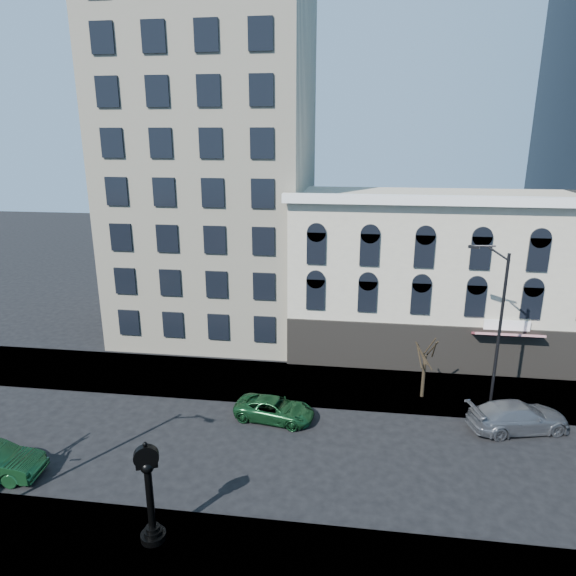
# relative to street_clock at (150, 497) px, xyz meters

# --- Properties ---
(ground) EXTENTS (160.00, 160.00, 0.00)m
(ground) POSITION_rel_street_clock_xyz_m (2.19, 6.76, -2.21)
(ground) COLOR black
(ground) RESTS_ON ground
(sidewalk_far) EXTENTS (160.00, 6.00, 0.12)m
(sidewalk_far) POSITION_rel_street_clock_xyz_m (2.19, 14.76, -2.15)
(sidewalk_far) COLOR gray
(sidewalk_far) RESTS_ON ground
(sidewalk_near) EXTENTS (160.00, 6.00, 0.12)m
(sidewalk_near) POSITION_rel_street_clock_xyz_m (2.19, -1.24, -2.15)
(sidewalk_near) COLOR gray
(sidewalk_near) RESTS_ON ground
(cream_tower) EXTENTS (15.90, 15.40, 42.50)m
(cream_tower) POSITION_rel_street_clock_xyz_m (-3.93, 25.65, 17.11)
(cream_tower) COLOR beige
(cream_tower) RESTS_ON ground
(victorian_row) EXTENTS (22.60, 11.19, 12.50)m
(victorian_row) POSITION_rel_street_clock_xyz_m (14.19, 22.65, 3.78)
(victorian_row) COLOR beige
(victorian_row) RESTS_ON ground
(street_clock) EXTENTS (1.05, 1.05, 4.63)m
(street_clock) POSITION_rel_street_clock_xyz_m (0.00, 0.00, 0.00)
(street_clock) COLOR black
(street_clock) RESTS_ON sidewalk_near
(street_lamp_far) EXTENTS (2.57, 1.20, 10.36)m
(street_lamp_far) POSITION_rel_street_clock_xyz_m (15.65, 13.03, 5.73)
(street_lamp_far) COLOR black
(street_lamp_far) RESTS_ON sidewalk_far
(bare_tree_far) EXTENTS (2.68, 2.68, 4.60)m
(bare_tree_far) POSITION_rel_street_clock_xyz_m (12.45, 13.93, 1.37)
(bare_tree_far) COLOR black
(bare_tree_far) RESTS_ON sidewalk_far
(car_far_a) EXTENTS (5.01, 2.89, 1.31)m
(car_far_a) POSITION_rel_street_clock_xyz_m (3.48, 10.12, -1.56)
(car_far_a) COLOR #143F1E
(car_far_a) RESTS_ON ground
(car_far_b) EXTENTS (6.12, 3.73, 1.66)m
(car_far_b) POSITION_rel_street_clock_xyz_m (17.44, 10.90, -1.38)
(car_far_b) COLOR #595B60
(car_far_b) RESTS_ON ground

